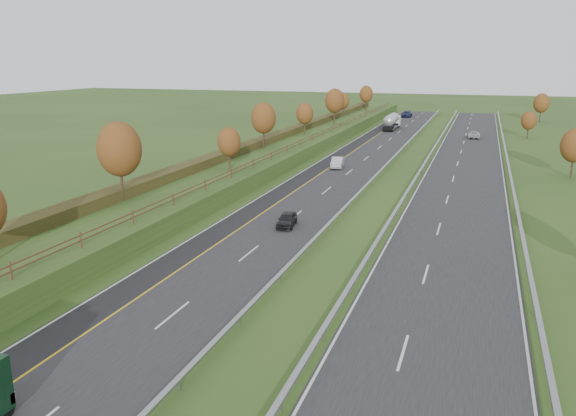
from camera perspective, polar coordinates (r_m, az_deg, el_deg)
name	(u,v)px	position (r m, az deg, el deg)	size (l,w,h in m)	color
ground	(393,181)	(73.86, 10.65, 2.68)	(400.00, 400.00, 0.00)	#2B4719
near_carriageway	(342,170)	(80.14, 5.53, 3.82)	(10.50, 200.00, 0.04)	black
far_carriageway	(463,178)	(78.06, 17.39, 2.92)	(10.50, 200.00, 0.04)	black
hard_shoulder	(317,169)	(81.08, 2.95, 4.00)	(3.00, 200.00, 0.04)	black
lane_markings	(387,173)	(78.81, 10.04, 3.50)	(26.75, 200.00, 0.01)	silver
embankment_left	(257,159)	(83.89, -3.15, 5.04)	(12.00, 200.00, 2.00)	#2B4719
hedge_left	(245,148)	(84.41, -4.43, 6.15)	(2.20, 180.00, 1.10)	#323515
fence_left	(285,149)	(81.66, -0.33, 6.02)	(0.12, 189.06, 1.20)	#422B19
median_barrier_near	(382,169)	(78.93, 9.57, 3.95)	(0.32, 200.00, 0.71)	gray
median_barrier_far	(420,171)	(78.28, 13.26, 3.68)	(0.32, 200.00, 0.71)	gray
outer_barrier_far	(511,177)	(78.04, 21.68, 2.99)	(0.32, 200.00, 0.71)	gray
trees_left	(250,125)	(79.92, -3.88, 8.43)	(6.64, 164.30, 7.66)	#2D2116
trees_far	(553,126)	(106.96, 25.34, 7.52)	(8.45, 118.60, 7.12)	#2D2116
road_tanker	(392,121)	(130.29, 10.51, 8.68)	(2.40, 11.22, 3.46)	silver
car_dark_near	(287,219)	(52.66, -0.12, -1.17)	(1.54, 3.84, 1.31)	black
car_silver_mid	(337,162)	(82.00, 5.03, 4.63)	(1.60, 4.58, 1.51)	#B2B1B6
car_small_far	(407,114)	(159.21, 11.99, 9.31)	(2.25, 5.53, 1.61)	#141C3F
car_oncoming	(474,135)	(119.25, 18.38, 7.10)	(2.35, 5.10, 1.42)	#BABABF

